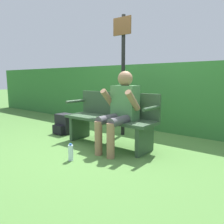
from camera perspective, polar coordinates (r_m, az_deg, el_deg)
ground_plane at (r=3.63m, az=-0.90°, el=-8.61°), size 40.00×40.00×0.00m
hedge_back at (r=4.82m, az=11.10°, el=3.92°), size 12.00×0.46×1.38m
park_bench at (r=3.57m, az=-0.28°, el=-1.63°), size 1.58×0.49×0.86m
person_seated at (r=3.26m, az=2.23°, el=1.37°), size 0.54×0.66×1.19m
backpack at (r=4.46m, az=-12.31°, el=-3.12°), size 0.34×0.35×0.39m
water_bottle at (r=3.00m, az=-10.73°, el=-10.38°), size 0.07×0.07×0.23m
signpost at (r=4.15m, az=2.87°, el=11.72°), size 0.38×0.09×2.22m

